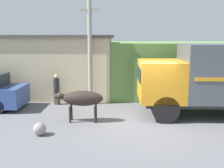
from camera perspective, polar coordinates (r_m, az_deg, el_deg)
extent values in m
plane|color=slate|center=(10.60, 7.00, -8.65)|extent=(60.00, 60.00, 0.00)
cube|color=#608C47|center=(15.99, 5.23, 3.53)|extent=(32.00, 5.01, 3.07)
cube|color=#C6B793|center=(15.02, -12.17, 3.40)|extent=(6.17, 2.40, 3.34)
cube|color=#4C4742|center=(14.91, -12.44, 10.08)|extent=(6.47, 2.70, 0.16)
cube|color=#2D2D2D|center=(12.19, 20.28, -3.55)|extent=(5.60, 1.92, 0.18)
cube|color=orange|center=(11.50, 10.47, 0.84)|extent=(1.82, 2.40, 1.68)
cube|color=#232D38|center=(11.35, 5.86, 2.38)|extent=(0.04, 2.04, 0.59)
cylinder|color=black|center=(10.83, 11.52, -5.31)|extent=(1.10, 0.53, 1.10)
ellipsoid|color=#2D231E|center=(10.64, -6.37, -3.11)|extent=(1.64, 0.62, 0.62)
ellipsoid|color=#2D231E|center=(10.79, -11.31, -2.63)|extent=(0.46, 0.27, 0.27)
cone|color=#B7AD93|center=(10.66, -11.46, -2.06)|extent=(0.06, 0.06, 0.11)
cone|color=#B7AD93|center=(10.86, -11.21, -1.82)|extent=(0.06, 0.06, 0.11)
cylinder|color=#2D231E|center=(10.73, -9.14, -6.61)|extent=(0.09, 0.09, 0.67)
cylinder|color=#2D231E|center=(11.04, -8.81, -6.09)|extent=(0.09, 0.09, 0.67)
cylinder|color=#2D231E|center=(10.58, -3.68, -6.73)|extent=(0.09, 0.09, 0.67)
cylinder|color=#2D231E|center=(10.91, -3.52, -6.20)|extent=(0.09, 0.09, 0.67)
cube|color=#38332D|center=(13.63, -11.91, -2.90)|extent=(0.30, 0.26, 0.72)
cylinder|color=#26262D|center=(13.49, -12.01, -0.13)|extent=(0.40, 0.40, 0.62)
sphere|color=#DBB28E|center=(13.42, -12.08, 1.61)|extent=(0.21, 0.21, 0.21)
cylinder|color=#9E998E|center=(13.10, -4.80, 6.97)|extent=(0.21, 0.21, 5.33)
cube|color=#9E998E|center=(13.13, -4.94, 15.82)|extent=(0.90, 0.17, 0.10)
sphere|color=gray|center=(9.68, -15.48, -9.41)|extent=(0.46, 0.46, 0.46)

